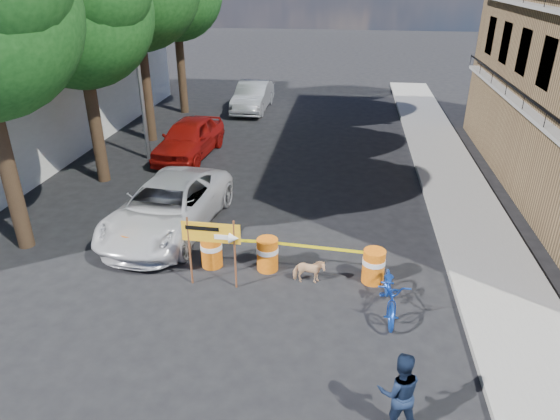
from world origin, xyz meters
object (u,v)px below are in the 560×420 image
(barrel_mid_right, at_px, (267,254))
(detour_sign, at_px, (219,238))
(bicycle, at_px, (393,275))
(sedan_red, at_px, (189,138))
(sedan_silver, at_px, (253,96))
(barrel_mid_left, at_px, (212,250))
(dog, at_px, (309,271))
(suv_white, at_px, (168,207))
(pedestrian, at_px, (399,392))
(barrel_far_right, at_px, (374,265))
(barrel_far_left, at_px, (132,246))

(barrel_mid_right, xyz_separation_m, detour_sign, (-1.03, -0.93, 0.90))
(bicycle, distance_m, sedan_red, 12.46)
(detour_sign, xyz_separation_m, sedan_silver, (-2.35, 17.17, -0.59))
(barrel_mid_right, xyz_separation_m, bicycle, (3.08, -1.42, 0.53))
(barrel_mid_left, xyz_separation_m, bicycle, (4.59, -1.40, 0.53))
(barrel_mid_right, relative_size, dog, 1.11)
(detour_sign, xyz_separation_m, bicycle, (4.11, -0.49, -0.37))
(sedan_red, distance_m, sedan_silver, 7.99)
(bicycle, bearing_deg, barrel_mid_left, 162.46)
(detour_sign, relative_size, suv_white, 0.34)
(barrel_mid_right, bearing_deg, barrel_mid_left, -179.26)
(barrel_mid_right, relative_size, pedestrian, 0.58)
(barrel_far_right, height_order, dog, barrel_far_right)
(bicycle, bearing_deg, barrel_mid_right, 154.70)
(sedan_red, bearing_deg, suv_white, -73.82)
(barrel_far_right, distance_m, suv_white, 6.39)
(barrel_far_left, relative_size, sedan_red, 0.19)
(barrel_far_left, xyz_separation_m, suv_white, (0.36, 1.91, 0.30))
(pedestrian, bearing_deg, barrel_mid_left, -50.71)
(barrel_mid_left, relative_size, suv_white, 0.16)
(pedestrian, bearing_deg, dog, -70.68)
(barrel_far_right, height_order, sedan_red, sedan_red)
(barrel_mid_left, relative_size, barrel_far_right, 1.00)
(barrel_far_left, distance_m, barrel_mid_left, 2.17)
(barrel_far_right, relative_size, suv_white, 0.16)
(suv_white, height_order, sedan_silver, sedan_silver)
(sedan_red, bearing_deg, barrel_mid_right, -56.23)
(dog, relative_size, sedan_silver, 0.17)
(bicycle, distance_m, dog, 2.26)
(barrel_mid_left, height_order, suv_white, suv_white)
(sedan_red, bearing_deg, pedestrian, -54.93)
(barrel_far_left, height_order, barrel_mid_right, same)
(barrel_far_right, bearing_deg, bicycle, -74.33)
(dog, xyz_separation_m, sedan_silver, (-4.52, 16.73, 0.44))
(barrel_mid_right, distance_m, sedan_red, 9.56)
(barrel_far_right, bearing_deg, dog, -169.91)
(sedan_silver, bearing_deg, bicycle, -68.91)
(suv_white, xyz_separation_m, sedan_silver, (-0.07, 14.43, 0.01))
(barrel_mid_right, bearing_deg, barrel_far_left, -178.31)
(sedan_red, bearing_deg, dog, -52.18)
(barrel_far_left, distance_m, sedan_red, 8.52)
(barrel_mid_right, relative_size, detour_sign, 0.48)
(barrel_mid_right, relative_size, sedan_red, 0.19)
(pedestrian, distance_m, sedan_red, 15.10)
(barrel_mid_left, xyz_separation_m, sedan_silver, (-1.88, 16.25, 0.31))
(suv_white, distance_m, sedan_silver, 14.44)
(barrel_far_left, bearing_deg, bicycle, -11.02)
(detour_sign, xyz_separation_m, dog, (2.16, 0.43, -1.03))
(barrel_mid_left, bearing_deg, sedan_red, 110.61)
(dog, bearing_deg, suv_white, 58.42)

